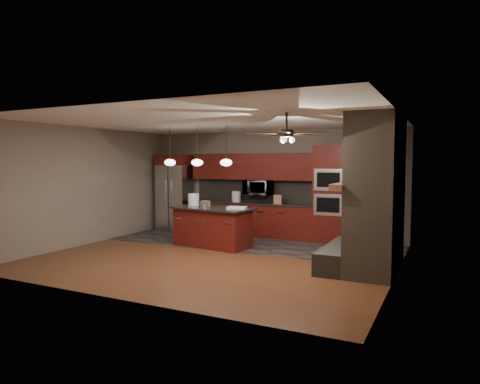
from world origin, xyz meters
The scene contains 22 objects.
ground centered at (0.00, 0.00, 0.00)m, with size 7.00×7.00×0.00m, color #5D2F1C.
ceiling centered at (0.00, 0.00, 2.80)m, with size 7.00×6.00×0.02m, color white.
back_wall centered at (0.00, 3.00, 1.40)m, with size 7.00×0.02×2.80m, color slate.
right_wall centered at (3.50, 0.00, 1.40)m, with size 0.02×6.00×2.80m, color slate.
left_wall centered at (-3.50, 0.00, 1.40)m, with size 0.02×6.00×2.80m, color slate.
slate_tile_patch centered at (0.00, 1.80, 0.01)m, with size 7.00×2.40×0.01m, color #373432.
fireplace_column centered at (3.04, 0.40, 1.30)m, with size 1.30×2.10×2.80m.
back_cabinetry centered at (-0.48, 2.74, 0.89)m, with size 3.59×0.64×2.20m.
oven_tower centered at (1.70, 2.69, 1.19)m, with size 0.80×0.63×2.38m.
microwave centered at (-0.27, 2.75, 1.30)m, with size 0.73×0.41×0.50m, color silver.
refrigerator centered at (-2.83, 2.62, 1.09)m, with size 0.94×0.75×2.18m.
kitchen_island centered at (-0.65, 0.95, 0.47)m, with size 2.04×1.13×0.92m.
white_bucket centered at (-1.27, 1.13, 1.06)m, with size 0.27×0.27×0.29m, color silver.
paint_can centered at (-0.73, 0.72, 0.98)m, with size 0.18×0.18×0.12m, color #B3B3B8.
paint_tray centered at (-0.02, 0.98, 0.94)m, with size 0.42×0.30×0.04m, color white.
cardboard_box centered at (-0.95, 1.15, 0.98)m, with size 0.20×0.14×0.13m, color #9A694F.
counter_bucket centered at (-0.91, 2.70, 1.04)m, with size 0.25×0.25×0.28m, color silver.
counter_box centered at (0.31, 2.65, 1.01)m, with size 0.20×0.16×0.22m, color #AD7A59.
pendant_left centered at (-1.65, 0.70, 1.96)m, with size 0.26×0.26×0.92m.
pendant_center centered at (-0.90, 0.70, 1.96)m, with size 0.26×0.26×0.92m.
pendant_right centered at (-0.15, 0.70, 1.96)m, with size 0.26×0.26×0.92m.
ceiling_fan centered at (1.80, -0.80, 2.46)m, with size 1.27×1.33×0.41m.
Camera 1 is at (4.29, -7.63, 1.97)m, focal length 32.00 mm.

